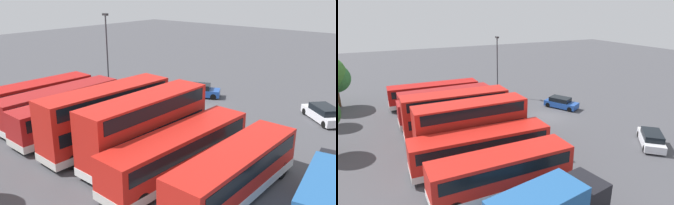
# 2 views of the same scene
# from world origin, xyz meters

# --- Properties ---
(ground_plane) EXTENTS (140.00, 140.00, 0.00)m
(ground_plane) POSITION_xyz_m (0.00, 0.00, 0.00)
(ground_plane) COLOR #47474C
(bus_single_deck_near_end) EXTENTS (2.63, 10.48, 2.95)m
(bus_single_deck_near_end) POSITION_xyz_m (-11.03, 11.27, 1.62)
(bus_single_deck_near_end) COLOR red
(bus_single_deck_near_end) RESTS_ON ground
(bus_single_deck_second) EXTENTS (2.93, 11.74, 2.95)m
(bus_single_deck_second) POSITION_xyz_m (-6.97, 11.26, 1.62)
(bus_single_deck_second) COLOR red
(bus_single_deck_second) RESTS_ON ground
(bus_double_decker_third) EXTENTS (2.63, 10.29, 4.55)m
(bus_double_decker_third) POSITION_xyz_m (-3.84, 11.00, 2.45)
(bus_double_decker_third) COLOR red
(bus_double_decker_third) RESTS_ON ground
(bus_double_decker_fourth) EXTENTS (2.94, 10.64, 4.55)m
(bus_double_decker_fourth) POSITION_xyz_m (-0.24, 11.37, 2.45)
(bus_double_decker_fourth) COLOR red
(bus_double_decker_fourth) RESTS_ON ground
(bus_single_deck_fifth) EXTENTS (2.81, 11.91, 2.95)m
(bus_single_deck_fifth) POSITION_xyz_m (3.68, 10.79, 1.62)
(bus_single_deck_fifth) COLOR #A51919
(bus_single_deck_fifth) RESTS_ON ground
(bus_single_deck_sixth) EXTENTS (2.71, 11.46, 2.95)m
(bus_single_deck_sixth) POSITION_xyz_m (7.20, 10.60, 1.62)
(bus_single_deck_sixth) COLOR #A51919
(bus_single_deck_sixth) RESTS_ON ground
(bus_single_deck_seventh) EXTENTS (2.91, 11.85, 2.95)m
(bus_single_deck_seventh) POSITION_xyz_m (10.64, 11.30, 1.62)
(bus_single_deck_seventh) COLOR #B71411
(bus_single_deck_seventh) RESTS_ON ground
(car_hatchback_silver) EXTENTS (4.62, 3.61, 1.43)m
(car_hatchback_silver) POSITION_xyz_m (2.05, -3.41, 0.70)
(car_hatchback_silver) COLOR #1E479E
(car_hatchback_silver) RESTS_ON ground
(car_small_green) EXTENTS (4.61, 4.38, 1.43)m
(car_small_green) POSITION_xyz_m (-10.72, -4.57, 0.70)
(car_small_green) COLOR silver
(car_small_green) RESTS_ON ground
(lamp_post_tall) EXTENTS (0.70, 0.30, 8.75)m
(lamp_post_tall) POSITION_xyz_m (10.94, 1.79, 5.07)
(lamp_post_tall) COLOR #38383D
(lamp_post_tall) RESTS_ON ground
(waste_bin_yellow) EXTENTS (0.60, 0.60, 0.95)m
(waste_bin_yellow) POSITION_xyz_m (5.05, 2.48, 0.47)
(waste_bin_yellow) COLOR #197F33
(waste_bin_yellow) RESTS_ON ground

